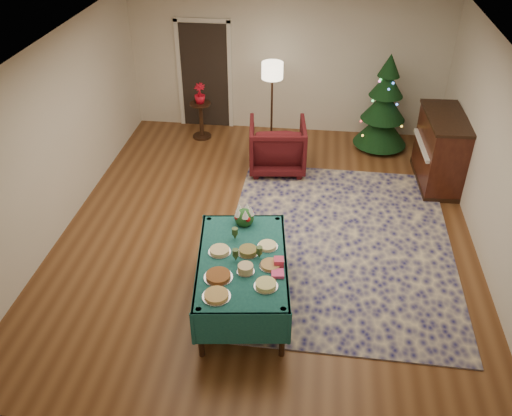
# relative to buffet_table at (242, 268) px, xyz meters

# --- Properties ---
(room_shell) EXTENTS (7.00, 7.00, 7.00)m
(room_shell) POSITION_rel_buffet_table_xyz_m (0.13, 1.60, 0.78)
(room_shell) COLOR #593319
(room_shell) RESTS_ON ground
(doorway) EXTENTS (1.08, 0.04, 2.16)m
(doorway) POSITION_rel_buffet_table_xyz_m (-1.47, 5.09, 0.52)
(doorway) COLOR black
(doorway) RESTS_ON ground
(rug) EXTENTS (3.26, 4.25, 0.02)m
(rug) POSITION_rel_buffet_table_xyz_m (1.19, 1.39, -0.56)
(rug) COLOR #14144C
(rug) RESTS_ON ground
(buffet_table) EXTENTS (1.30, 1.96, 0.72)m
(buffet_table) POSITION_rel_buffet_table_xyz_m (0.00, 0.00, 0.00)
(buffet_table) COLOR black
(buffet_table) RESTS_ON ground
(platter_0) EXTENTS (0.31, 0.31, 0.04)m
(platter_0) POSITION_rel_buffet_table_xyz_m (-0.18, -0.67, 0.16)
(platter_0) COLOR silver
(platter_0) RESTS_ON buffet_table
(platter_1) EXTENTS (0.27, 0.27, 0.06)m
(platter_1) POSITION_rel_buffet_table_xyz_m (0.33, -0.45, 0.17)
(platter_1) COLOR silver
(platter_1) RESTS_ON buffet_table
(platter_2) EXTENTS (0.33, 0.33, 0.05)m
(platter_2) POSITION_rel_buffet_table_xyz_m (-0.22, -0.36, 0.17)
(platter_2) COLOR silver
(platter_2) RESTS_ON buffet_table
(platter_3) EXTENTS (0.21, 0.21, 0.10)m
(platter_3) POSITION_rel_buffet_table_xyz_m (0.07, -0.23, 0.19)
(platter_3) COLOR silver
(platter_3) RESTS_ON buffet_table
(platter_4) EXTENTS (0.27, 0.27, 0.04)m
(platter_4) POSITION_rel_buffet_table_xyz_m (0.35, -0.09, 0.16)
(platter_4) COLOR silver
(platter_4) RESTS_ON buffet_table
(platter_5) EXTENTS (0.28, 0.28, 0.05)m
(platter_5) POSITION_rel_buffet_table_xyz_m (-0.29, 0.09, 0.17)
(platter_5) COLOR silver
(platter_5) RESTS_ON buffet_table
(platter_6) EXTENTS (0.25, 0.25, 0.07)m
(platter_6) POSITION_rel_buffet_table_xyz_m (0.06, 0.11, 0.17)
(platter_6) COLOR silver
(platter_6) RESTS_ON buffet_table
(platter_7) EXTENTS (0.25, 0.25, 0.04)m
(platter_7) POSITION_rel_buffet_table_xyz_m (0.27, 0.26, 0.16)
(platter_7) COLOR silver
(platter_7) RESTS_ON buffet_table
(goblet_0) EXTENTS (0.08, 0.08, 0.17)m
(goblet_0) POSITION_rel_buffet_table_xyz_m (-0.14, 0.37, 0.23)
(goblet_0) COLOR #2D471E
(goblet_0) RESTS_ON buffet_table
(goblet_1) EXTENTS (0.08, 0.08, 0.17)m
(goblet_1) POSITION_rel_buffet_table_xyz_m (0.20, 0.04, 0.23)
(goblet_1) COLOR #2D471E
(goblet_1) RESTS_ON buffet_table
(goblet_2) EXTENTS (0.08, 0.08, 0.17)m
(goblet_2) POSITION_rel_buffet_table_xyz_m (-0.07, -0.05, 0.23)
(goblet_2) COLOR #2D471E
(goblet_2) RESTS_ON buffet_table
(napkin_stack) EXTENTS (0.16, 0.16, 0.04)m
(napkin_stack) POSITION_rel_buffet_table_xyz_m (0.44, -0.23, 0.16)
(napkin_stack) COLOR #FA4589
(napkin_stack) RESTS_ON buffet_table
(gift_box) EXTENTS (0.13, 0.13, 0.10)m
(gift_box) POSITION_rel_buffet_table_xyz_m (0.44, -0.06, 0.19)
(gift_box) COLOR #E84063
(gift_box) RESTS_ON buffet_table
(centerpiece) EXTENTS (0.26, 0.26, 0.30)m
(centerpiece) POSITION_rel_buffet_table_xyz_m (-0.07, 0.71, 0.27)
(centerpiece) COLOR #1E4C1E
(centerpiece) RESTS_ON buffet_table
(armchair) EXTENTS (1.05, 0.99, 0.98)m
(armchair) POSITION_rel_buffet_table_xyz_m (0.11, 3.45, -0.08)
(armchair) COLOR #430E11
(armchair) RESTS_ON ground
(floor_lamp) EXTENTS (0.39, 0.39, 1.60)m
(floor_lamp) POSITION_rel_buffet_table_xyz_m (-0.08, 4.39, 0.78)
(floor_lamp) COLOR #A57F3F
(floor_lamp) RESTS_ON ground
(side_table) EXTENTS (0.40, 0.40, 0.71)m
(side_table) POSITION_rel_buffet_table_xyz_m (-1.46, 4.51, -0.23)
(side_table) COLOR black
(side_table) RESTS_ON ground
(potted_plant) EXTENTS (0.21, 0.38, 0.21)m
(potted_plant) POSITION_rel_buffet_table_xyz_m (-1.46, 4.51, 0.25)
(potted_plant) COLOR red
(potted_plant) RESTS_ON side_table
(christmas_tree) EXTENTS (1.25, 1.25, 1.80)m
(christmas_tree) POSITION_rel_buffet_table_xyz_m (1.96, 4.50, 0.24)
(christmas_tree) COLOR black
(christmas_tree) RESTS_ON ground
(piano) EXTENTS (0.71, 1.42, 1.20)m
(piano) POSITION_rel_buffet_table_xyz_m (2.82, 3.34, 0.02)
(piano) COLOR black
(piano) RESTS_ON ground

